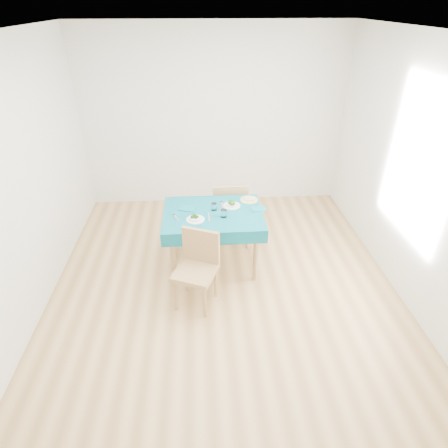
{
  "coord_description": "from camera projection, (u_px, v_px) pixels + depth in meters",
  "views": [
    {
      "loc": [
        -0.24,
        -3.43,
        2.93
      ],
      "look_at": [
        0.0,
        0.0,
        0.85
      ],
      "focal_mm": 30.0,
      "sensor_mm": 36.0,
      "label": 1
    }
  ],
  "objects": [
    {
      "name": "bowl_far",
      "position": [
        232.0,
        204.0,
        4.55
      ],
      "size": [
        0.21,
        0.21,
        0.06
      ],
      "primitive_type": null,
      "color": "white",
      "rests_on": "table"
    },
    {
      "name": "chair_near",
      "position": [
        195.0,
        265.0,
        3.94
      ],
      "size": [
        0.56,
        0.58,
        1.05
      ],
      "primitive_type": "cube",
      "rotation": [
        0.0,
        0.0,
        -0.39
      ],
      "color": "olive",
      "rests_on": "ground"
    },
    {
      "name": "chair_far",
      "position": [
        229.0,
        197.0,
        5.14
      ],
      "size": [
        0.48,
        0.52,
        1.17
      ],
      "primitive_type": "cube",
      "rotation": [
        0.0,
        0.0,
        3.16
      ],
      "color": "olive",
      "rests_on": "ground"
    },
    {
      "name": "fork_near",
      "position": [
        176.0,
        217.0,
        4.32
      ],
      "size": [
        0.09,
        0.17,
        0.0
      ],
      "primitive_type": "cube",
      "rotation": [
        0.0,
        0.0,
        0.38
      ],
      "color": "silver",
      "rests_on": "table"
    },
    {
      "name": "table",
      "position": [
        213.0,
        239.0,
        4.62
      ],
      "size": [
        1.17,
        0.89,
        0.76
      ],
      "primitive_type": "cube",
      "color": "#095563",
      "rests_on": "ground"
    },
    {
      "name": "knife_far",
      "position": [
        254.0,
        210.0,
        4.48
      ],
      "size": [
        0.11,
        0.22,
        0.0
      ],
      "primitive_type": "cube",
      "rotation": [
        0.0,
        0.0,
        -0.41
      ],
      "color": "silver",
      "rests_on": "table"
    },
    {
      "name": "tumbler_center",
      "position": [
        214.0,
        207.0,
        4.46
      ],
      "size": [
        0.07,
        0.07,
        0.09
      ],
      "primitive_type": "cylinder",
      "color": "white",
      "rests_on": "table"
    },
    {
      "name": "knife_near",
      "position": [
        209.0,
        217.0,
        4.33
      ],
      "size": [
        0.02,
        0.22,
        0.0
      ],
      "primitive_type": "cube",
      "rotation": [
        0.0,
        0.0,
        0.02
      ],
      "color": "silver",
      "rests_on": "table"
    },
    {
      "name": "bread_slice",
      "position": [
        249.0,
        199.0,
        4.68
      ],
      "size": [
        0.12,
        0.12,
        0.02
      ],
      "primitive_type": "cube",
      "rotation": [
        0.0,
        0.0,
        0.11
      ],
      "color": "beige",
      "rests_on": "side_plate"
    },
    {
      "name": "side_plate",
      "position": [
        249.0,
        200.0,
        4.69
      ],
      "size": [
        0.22,
        0.22,
        0.01
      ],
      "primitive_type": "cylinder",
      "color": "#D5DD6B",
      "rests_on": "table"
    },
    {
      "name": "bowl_near",
      "position": [
        195.0,
        218.0,
        4.26
      ],
      "size": [
        0.21,
        0.21,
        0.06
      ],
      "primitive_type": null,
      "color": "white",
      "rests_on": "table"
    },
    {
      "name": "room_shell",
      "position": [
        224.0,
        182.0,
        3.76
      ],
      "size": [
        4.02,
        4.52,
        2.73
      ],
      "color": "olive",
      "rests_on": "ground"
    },
    {
      "name": "napkin_far",
      "position": [
        259.0,
        209.0,
        4.49
      ],
      "size": [
        0.2,
        0.16,
        0.01
      ],
      "primitive_type": "cube",
      "rotation": [
        0.0,
        0.0,
        0.22
      ],
      "color": "#0D606D",
      "rests_on": "table"
    },
    {
      "name": "fork_far",
      "position": [
        222.0,
        205.0,
        4.59
      ],
      "size": [
        0.03,
        0.19,
        0.0
      ],
      "primitive_type": "cube",
      "rotation": [
        0.0,
        0.0,
        0.04
      ],
      "color": "silver",
      "rests_on": "table"
    },
    {
      "name": "napkin_near",
      "position": [
        187.0,
        209.0,
        4.5
      ],
      "size": [
        0.22,
        0.18,
        0.01
      ],
      "primitive_type": "cube",
      "rotation": [
        0.0,
        0.0,
        -0.28
      ],
      "color": "#0D606D",
      "rests_on": "table"
    },
    {
      "name": "tumbler_side",
      "position": [
        224.0,
        213.0,
        4.31
      ],
      "size": [
        0.07,
        0.07,
        0.09
      ],
      "primitive_type": "cylinder",
      "color": "white",
      "rests_on": "table"
    }
  ]
}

